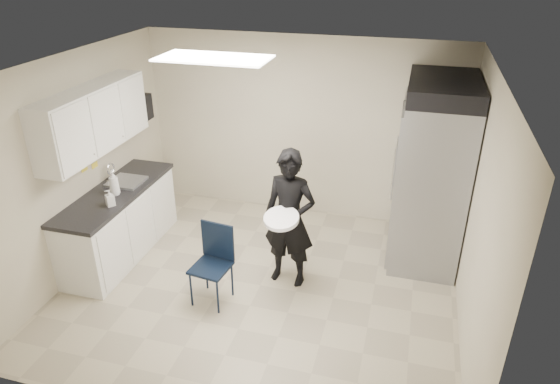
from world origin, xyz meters
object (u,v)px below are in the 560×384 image
(commercial_fridge, at_px, (431,180))
(man_tuxedo, at_px, (289,219))
(folding_chair, at_px, (211,268))
(lower_counter, at_px, (120,224))

(commercial_fridge, xyz_separation_m, man_tuxedo, (-1.53, -1.06, -0.21))
(commercial_fridge, height_order, folding_chair, commercial_fridge)
(commercial_fridge, distance_m, man_tuxedo, 1.88)
(lower_counter, xyz_separation_m, folding_chair, (1.51, -0.60, 0.02))
(lower_counter, distance_m, folding_chair, 1.62)
(commercial_fridge, relative_size, man_tuxedo, 1.26)
(lower_counter, distance_m, commercial_fridge, 3.98)
(commercial_fridge, bearing_deg, folding_chair, -143.55)
(lower_counter, relative_size, man_tuxedo, 1.14)
(commercial_fridge, relative_size, folding_chair, 2.35)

